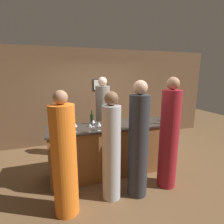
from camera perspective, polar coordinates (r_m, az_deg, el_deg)
name	(u,v)px	position (r m, az deg, el deg)	size (l,w,h in m)	color
ground_plane	(114,171)	(4.03, 0.66, -18.60)	(14.00, 14.00, 0.00)	brown
back_wall	(93,96)	(5.41, -6.24, 5.15)	(8.00, 0.08, 2.80)	brown
bar_counter	(114,148)	(3.79, 0.68, -11.78)	(2.67, 0.74, 1.05)	brown
bartender	(103,121)	(4.30, -2.95, -2.95)	(0.35, 0.35, 2.00)	gray
guest_0	(111,150)	(2.90, -0.18, -12.39)	(0.30, 0.30, 1.82)	#B2B2B7
guest_1	(169,137)	(3.35, 18.12, -7.89)	(0.34, 0.34, 2.03)	maroon
guest_2	(138,144)	(2.99, 8.62, -10.23)	(0.33, 0.33, 1.98)	#2D2D33
guest_3	(64,160)	(2.69, -15.28, -14.78)	(0.36, 0.36, 1.87)	orange
wine_bottle_0	(168,118)	(3.80, 17.74, -2.03)	(0.08, 0.08, 0.31)	black
wine_bottle_1	(92,119)	(3.67, -6.55, -2.20)	(0.07, 0.07, 0.29)	black
wine_glass_0	(113,119)	(3.56, 0.37, -2.42)	(0.08, 0.08, 0.16)	silver
wine_glass_1	(75,125)	(3.21, -11.96, -4.22)	(0.08, 0.08, 0.16)	silver
wine_glass_2	(163,115)	(4.07, 16.42, -0.93)	(0.08, 0.08, 0.17)	silver
wine_glass_3	(99,124)	(3.21, -4.27, -3.97)	(0.08, 0.08, 0.17)	silver
wine_glass_4	(93,121)	(3.46, -6.13, -3.09)	(0.08, 0.08, 0.15)	silver
wine_glass_5	(90,126)	(3.14, -7.19, -4.44)	(0.08, 0.08, 0.17)	silver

